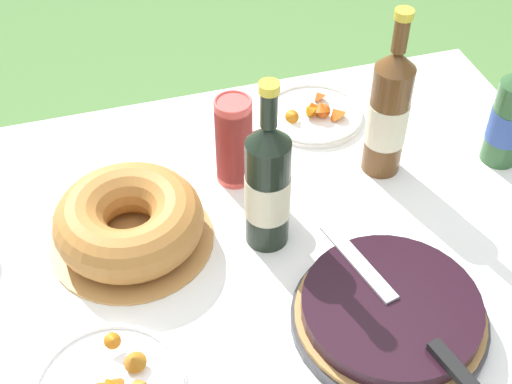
{
  "coord_description": "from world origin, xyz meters",
  "views": [
    {
      "loc": [
        -0.19,
        -0.74,
        1.68
      ],
      "look_at": [
        0.08,
        0.16,
        0.77
      ],
      "focal_mm": 50.0,
      "sensor_mm": 36.0,
      "label": 1
    }
  ],
  "objects_px": {
    "berry_tart": "(390,313)",
    "cider_bottle_amber": "(388,113)",
    "cider_bottle_green": "(511,115)",
    "cup_stack": "(234,141)",
    "bundt_cake": "(129,222)",
    "juice_bottle_red": "(268,186)",
    "serving_knife": "(404,313)",
    "snack_plate_left": "(314,113)"
  },
  "relations": [
    {
      "from": "cup_stack",
      "to": "cider_bottle_green",
      "type": "height_order",
      "value": "cider_bottle_green"
    },
    {
      "from": "cup_stack",
      "to": "juice_bottle_red",
      "type": "bearing_deg",
      "value": -85.6
    },
    {
      "from": "snack_plate_left",
      "to": "juice_bottle_red",
      "type": "bearing_deg",
      "value": -123.26
    },
    {
      "from": "serving_knife",
      "to": "juice_bottle_red",
      "type": "height_order",
      "value": "juice_bottle_red"
    },
    {
      "from": "cider_bottle_green",
      "to": "snack_plate_left",
      "type": "height_order",
      "value": "cider_bottle_green"
    },
    {
      "from": "juice_bottle_red",
      "to": "cup_stack",
      "type": "bearing_deg",
      "value": 94.4
    },
    {
      "from": "bundt_cake",
      "to": "cider_bottle_amber",
      "type": "bearing_deg",
      "value": 6.61
    },
    {
      "from": "berry_tart",
      "to": "serving_knife",
      "type": "distance_m",
      "value": 0.05
    },
    {
      "from": "cider_bottle_green",
      "to": "cider_bottle_amber",
      "type": "distance_m",
      "value": 0.25
    },
    {
      "from": "juice_bottle_red",
      "to": "cider_bottle_amber",
      "type": "bearing_deg",
      "value": 23.58
    },
    {
      "from": "bundt_cake",
      "to": "snack_plate_left",
      "type": "distance_m",
      "value": 0.51
    },
    {
      "from": "serving_knife",
      "to": "cider_bottle_green",
      "type": "relative_size",
      "value": 1.23
    },
    {
      "from": "berry_tart",
      "to": "cider_bottle_amber",
      "type": "distance_m",
      "value": 0.4
    },
    {
      "from": "cider_bottle_amber",
      "to": "juice_bottle_red",
      "type": "height_order",
      "value": "cider_bottle_amber"
    },
    {
      "from": "cider_bottle_green",
      "to": "cider_bottle_amber",
      "type": "relative_size",
      "value": 0.85
    },
    {
      "from": "berry_tart",
      "to": "cider_bottle_amber",
      "type": "xyz_separation_m",
      "value": [
        0.14,
        0.36,
        0.11
      ]
    },
    {
      "from": "cup_stack",
      "to": "cider_bottle_amber",
      "type": "relative_size",
      "value": 0.53
    },
    {
      "from": "cider_bottle_green",
      "to": "cider_bottle_amber",
      "type": "height_order",
      "value": "cider_bottle_amber"
    },
    {
      "from": "cup_stack",
      "to": "cider_bottle_green",
      "type": "relative_size",
      "value": 0.63
    },
    {
      "from": "cider_bottle_amber",
      "to": "snack_plate_left",
      "type": "xyz_separation_m",
      "value": [
        -0.07,
        0.19,
        -0.13
      ]
    },
    {
      "from": "berry_tart",
      "to": "cider_bottle_amber",
      "type": "relative_size",
      "value": 0.91
    },
    {
      "from": "cider_bottle_green",
      "to": "snack_plate_left",
      "type": "relative_size",
      "value": 1.38
    },
    {
      "from": "serving_knife",
      "to": "cup_stack",
      "type": "distance_m",
      "value": 0.47
    },
    {
      "from": "cup_stack",
      "to": "cider_bottle_amber",
      "type": "distance_m",
      "value": 0.3
    },
    {
      "from": "berry_tart",
      "to": "snack_plate_left",
      "type": "distance_m",
      "value": 0.56
    },
    {
      "from": "cider_bottle_green",
      "to": "cup_stack",
      "type": "bearing_deg",
      "value": 169.71
    },
    {
      "from": "bundt_cake",
      "to": "juice_bottle_red",
      "type": "distance_m",
      "value": 0.26
    },
    {
      "from": "berry_tart",
      "to": "cider_bottle_green",
      "type": "bearing_deg",
      "value": 39.26
    },
    {
      "from": "serving_knife",
      "to": "cider_bottle_green",
      "type": "xyz_separation_m",
      "value": [
        0.38,
        0.35,
        0.05
      ]
    },
    {
      "from": "bundt_cake",
      "to": "juice_bottle_red",
      "type": "height_order",
      "value": "juice_bottle_red"
    },
    {
      "from": "bundt_cake",
      "to": "serving_knife",
      "type": "bearing_deg",
      "value": -41.02
    },
    {
      "from": "cup_stack",
      "to": "cider_bottle_green",
      "type": "xyz_separation_m",
      "value": [
        0.54,
        -0.1,
        0.02
      ]
    },
    {
      "from": "berry_tart",
      "to": "cider_bottle_amber",
      "type": "bearing_deg",
      "value": 68.31
    },
    {
      "from": "cider_bottle_green",
      "to": "snack_plate_left",
      "type": "distance_m",
      "value": 0.41
    },
    {
      "from": "berry_tart",
      "to": "serving_knife",
      "type": "bearing_deg",
      "value": -76.78
    },
    {
      "from": "berry_tart",
      "to": "cider_bottle_green",
      "type": "relative_size",
      "value": 1.07
    },
    {
      "from": "cup_stack",
      "to": "juice_bottle_red",
      "type": "distance_m",
      "value": 0.18
    },
    {
      "from": "berry_tart",
      "to": "snack_plate_left",
      "type": "relative_size",
      "value": 1.47
    },
    {
      "from": "cider_bottle_amber",
      "to": "bundt_cake",
      "type": "bearing_deg",
      "value": -173.39
    },
    {
      "from": "berry_tart",
      "to": "cider_bottle_green",
      "type": "height_order",
      "value": "cider_bottle_green"
    },
    {
      "from": "berry_tart",
      "to": "juice_bottle_red",
      "type": "height_order",
      "value": "juice_bottle_red"
    },
    {
      "from": "serving_knife",
      "to": "bundt_cake",
      "type": "bearing_deg",
      "value": 35.76
    }
  ]
}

